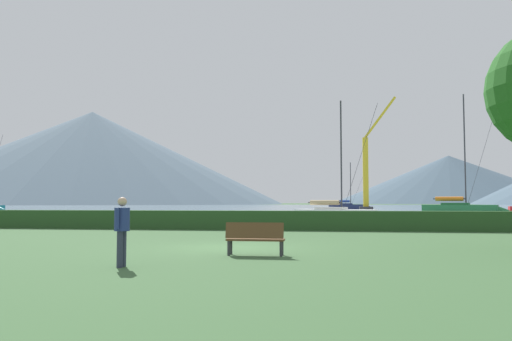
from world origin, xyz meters
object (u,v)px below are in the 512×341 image
park_bench_near_path (255,237)px  dock_crane (367,178)px  sailboat_slip_5 (461,209)px  person_seated_viewer (122,226)px  sailboat_slip_1 (336,214)px  sailboat_slip_3 (348,207)px

park_bench_near_path → dock_crane: bearing=84.0°
sailboat_slip_5 → person_seated_viewer: size_ratio=8.18×
sailboat_slip_1 → dock_crane: 40.84m
park_bench_near_path → person_seated_viewer: (-2.73, -3.03, 0.44)m
person_seated_viewer → sailboat_slip_5: bearing=72.5°
sailboat_slip_3 → sailboat_slip_1: bearing=-87.1°
sailboat_slip_5 → dock_crane: 22.88m
sailboat_slip_1 → sailboat_slip_5: 23.94m
sailboat_slip_1 → person_seated_viewer: 28.97m
person_seated_viewer → dock_crane: bearing=85.6°
sailboat_slip_1 → dock_crane: (4.84, 40.29, 4.60)m
park_bench_near_path → sailboat_slip_1: bearing=84.9°
sailboat_slip_1 → sailboat_slip_3: (2.39, 56.77, 0.05)m
person_seated_viewer → dock_crane: 69.64m
sailboat_slip_1 → park_bench_near_path: sailboat_slip_1 is taller
sailboat_slip_5 → park_bench_near_path: sailboat_slip_5 is taller
sailboat_slip_5 → person_seated_viewer: bearing=-92.1°
sailboat_slip_1 → person_seated_viewer: sailboat_slip_1 is taller
sailboat_slip_1 → park_bench_near_path: size_ratio=5.60×
sailboat_slip_3 → person_seated_viewer: 85.61m
park_bench_near_path → sailboat_slip_5: bearing=70.7°
park_bench_near_path → dock_crane: (7.25, 65.77, 4.66)m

